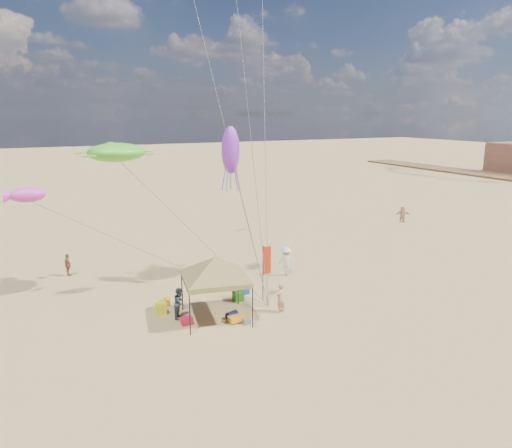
% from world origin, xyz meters
% --- Properties ---
extents(ground, '(280.00, 280.00, 0.00)m').
position_xyz_m(ground, '(0.00, 0.00, 0.00)').
color(ground, tan).
rests_on(ground, ground).
extents(canopy_tent, '(6.00, 6.00, 3.77)m').
position_xyz_m(canopy_tent, '(-3.57, 0.35, 3.14)').
color(canopy_tent, black).
rests_on(canopy_tent, ground).
extents(feather_flag, '(0.48, 0.10, 3.14)m').
position_xyz_m(feather_flag, '(-0.15, 1.48, 2.09)').
color(feather_flag, black).
rests_on(feather_flag, ground).
extents(cooler_red, '(0.54, 0.38, 0.38)m').
position_xyz_m(cooler_red, '(-5.12, 0.34, 0.19)').
color(cooler_red, red).
rests_on(cooler_red, ground).
extents(cooler_blue, '(0.54, 0.38, 0.38)m').
position_xyz_m(cooler_blue, '(-0.88, 2.77, 0.19)').
color(cooler_blue, navy).
rests_on(cooler_blue, ground).
extents(bag_navy, '(0.69, 0.54, 0.36)m').
position_xyz_m(bag_navy, '(-2.83, 0.06, 0.18)').
color(bag_navy, black).
rests_on(bag_navy, ground).
extents(bag_orange, '(0.54, 0.69, 0.36)m').
position_xyz_m(bag_orange, '(-5.31, 3.22, 0.18)').
color(bag_orange, orange).
rests_on(bag_orange, ground).
extents(chair_green, '(0.50, 0.50, 0.70)m').
position_xyz_m(chair_green, '(-1.61, 2.02, 0.35)').
color(chair_green, '#257B16').
rests_on(chair_green, ground).
extents(chair_yellow, '(0.50, 0.50, 0.70)m').
position_xyz_m(chair_yellow, '(-5.95, 2.07, 0.35)').
color(chair_yellow, '#FFF81C').
rests_on(chair_yellow, ground).
extents(crate_grey, '(0.34, 0.30, 0.28)m').
position_xyz_m(crate_grey, '(-2.46, -0.92, 0.14)').
color(crate_grey, slate).
rests_on(crate_grey, ground).
extents(beach_cart, '(0.90, 0.50, 0.24)m').
position_xyz_m(beach_cart, '(-2.77, -0.53, 0.20)').
color(beach_cart, orange).
rests_on(beach_cart, ground).
extents(person_near_a, '(0.70, 0.63, 1.60)m').
position_xyz_m(person_near_a, '(-0.28, -0.42, 0.80)').
color(person_near_a, tan).
rests_on(person_near_a, ground).
extents(person_near_b, '(0.95, 0.99, 1.61)m').
position_xyz_m(person_near_b, '(-5.18, 1.23, 0.80)').
color(person_near_b, '#39464E').
rests_on(person_near_b, ground).
extents(person_near_c, '(1.40, 1.15, 1.89)m').
position_xyz_m(person_near_c, '(2.87, 4.47, 0.95)').
color(person_near_c, silver).
rests_on(person_near_c, ground).
extents(person_far_a, '(0.58, 0.94, 1.49)m').
position_xyz_m(person_far_a, '(-9.65, 10.56, 0.75)').
color(person_far_a, '#A45A3F').
rests_on(person_far_a, ground).
extents(person_far_c, '(1.53, 1.07, 1.59)m').
position_xyz_m(person_far_c, '(20.40, 12.71, 0.79)').
color(person_far_c, tan).
rests_on(person_far_c, ground).
extents(turtle_kite, '(3.81, 3.49, 1.03)m').
position_xyz_m(turtle_kite, '(-7.01, 5.79, 8.10)').
color(turtle_kite, '#4EC826').
rests_on(turtle_kite, ground).
extents(fish_kite, '(1.86, 1.17, 0.77)m').
position_xyz_m(fish_kite, '(-11.53, 5.59, 6.16)').
color(fish_kite, '#E938CD').
rests_on(fish_kite, ground).
extents(squid_kite, '(1.11, 1.11, 2.72)m').
position_xyz_m(squid_kite, '(-0.91, 4.42, 8.11)').
color(squid_kite, '#9A32D9').
rests_on(squid_kite, ground).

